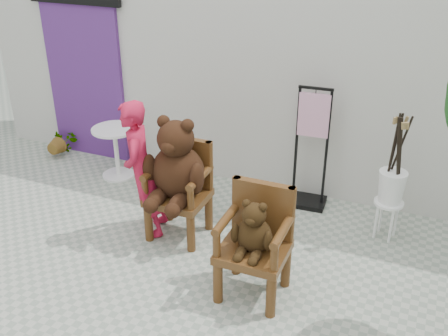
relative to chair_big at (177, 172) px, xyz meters
name	(u,v)px	position (x,y,z in m)	size (l,w,h in m)	color
ground_plane	(205,319)	(0.84, -1.15, -0.79)	(60.00, 60.00, 0.00)	#989D8C
back_wall	(305,68)	(0.84, 1.95, 0.71)	(9.00, 1.00, 3.00)	beige
doorway	(86,78)	(-2.16, 1.43, 0.38)	(1.40, 0.11, 2.33)	#50246D
chair_big	(177,172)	(0.00, 0.00, 0.00)	(0.70, 0.74, 1.41)	#41240D
chair_small	(256,235)	(1.10, -0.59, -0.16)	(0.62, 0.57, 1.08)	#41240D
person	(143,170)	(-0.37, -0.09, -0.01)	(0.57, 0.37, 1.55)	#B21635
cafe_table	(116,147)	(-1.43, 0.94, -0.35)	(0.60, 0.60, 0.70)	white
display_stand	(310,162)	(1.16, 1.20, -0.20)	(0.47, 0.38, 1.51)	black
stool_bucket	(392,186)	(2.14, 0.83, -0.14)	(0.32, 0.32, 1.45)	white
potted_plant	(61,142)	(-2.56, 1.20, -0.57)	(0.38, 0.33, 0.43)	#0E3310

